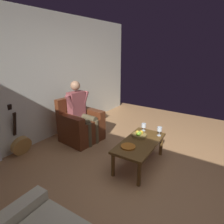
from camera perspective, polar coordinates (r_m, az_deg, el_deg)
The scene contains 10 objects.
ground_plane at distance 3.22m, azimuth 16.32°, elevation -17.95°, with size 6.43×6.43×0.00m, color #B08053.
wall_back at distance 4.22m, azimuth -18.90°, elevation 9.71°, with size 5.76×0.06×2.60m, color silver.
armchair at distance 4.07m, azimuth -9.55°, elevation -4.01°, with size 0.80×0.77×0.92m.
person_seated at distance 3.93m, azimuth -9.43°, elevation 0.42°, with size 0.62×0.61×1.27m.
coffee_table at distance 3.20m, azimuth 8.39°, elevation -9.84°, with size 1.11×0.57×0.43m.
guitar at distance 3.89m, azimuth -25.87°, elevation -8.68°, with size 0.36×0.32×0.95m.
wine_glass_near at distance 3.55m, azimuth 9.58°, elevation -4.15°, with size 0.08×0.08×0.14m.
wine_glass_far at distance 3.40m, azimuth 14.19°, elevation -5.18°, with size 0.08×0.08×0.16m.
fruit_bowl at distance 3.32m, azimuth 8.28°, elevation -6.81°, with size 0.25×0.25×0.11m.
decorative_dish at distance 2.98m, azimuth 4.88°, elevation -10.38°, with size 0.23×0.23×0.02m, color #B7661F.
Camera 1 is at (2.53, 0.66, 1.87)m, focal length 30.21 mm.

